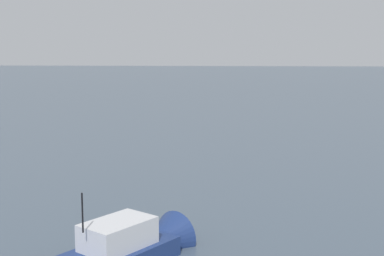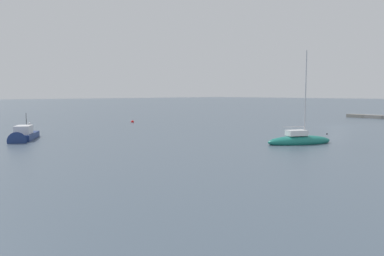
# 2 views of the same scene
# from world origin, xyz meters

# --- Properties ---
(ground_plane) EXTENTS (500.00, 500.00, 0.00)m
(ground_plane) POSITION_xyz_m (0.00, 0.00, 0.00)
(ground_plane) COLOR #475666
(sailboat_teal_mid) EXTENTS (4.37, 6.24, 8.48)m
(sailboat_teal_mid) POSITION_xyz_m (-5.16, 18.79, 0.30)
(sailboat_teal_mid) COLOR #197266
(sailboat_teal_mid) RESTS_ON ground_plane
(motorboat_navy_near) EXTENTS (5.64, 4.42, 3.13)m
(motorboat_navy_near) POSITION_xyz_m (14.15, 35.50, 0.33)
(motorboat_navy_near) COLOR navy
(motorboat_navy_near) RESTS_ON ground_plane
(mooring_buoy_near) EXTENTS (0.45, 0.45, 0.45)m
(mooring_buoy_near) POSITION_xyz_m (31.87, 28.31, 0.08)
(mooring_buoy_near) COLOR white
(mooring_buoy_near) RESTS_ON ground_plane
(mooring_buoy_far) EXTENTS (0.46, 0.46, 0.46)m
(mooring_buoy_far) POSITION_xyz_m (25.12, 15.43, 0.08)
(mooring_buoy_far) COLOR red
(mooring_buoy_far) RESTS_ON ground_plane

